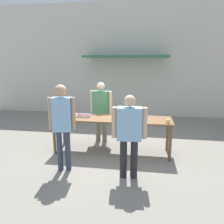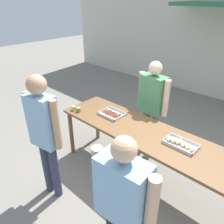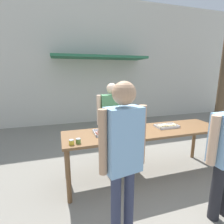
{
  "view_description": "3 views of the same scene",
  "coord_description": "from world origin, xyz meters",
  "px_view_note": "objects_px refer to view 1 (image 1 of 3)",
  "views": [
    {
      "loc": [
        0.79,
        -5.08,
        2.24
      ],
      "look_at": [
        0.0,
        0.0,
        1.03
      ],
      "focal_mm": 35.0,
      "sensor_mm": 36.0,
      "label": 1
    },
    {
      "loc": [
        1.34,
        -2.19,
        2.55
      ],
      "look_at": [
        -0.73,
        0.05,
        0.93
      ],
      "focal_mm": 35.0,
      "sensor_mm": 36.0,
      "label": 2
    },
    {
      "loc": [
        -1.44,
        -2.64,
        1.87
      ],
      "look_at": [
        -0.41,
        0.69,
        1.09
      ],
      "focal_mm": 28.0,
      "sensor_mm": 36.0,
      "label": 3
    }
  ],
  "objects_px": {
    "person_server_behind_table": "(101,107)",
    "condiment_jar_mustard": "(57,117)",
    "food_tray_buns": "(130,117)",
    "condiment_jar_ketchup": "(61,117)",
    "beer_cup": "(168,121)",
    "person_customer_with_cup": "(129,130)",
    "person_customer_holding_hotdog": "(62,120)",
    "food_tray_sausages": "(83,116)"
  },
  "relations": [
    {
      "from": "condiment_jar_mustard",
      "to": "person_customer_with_cup",
      "type": "bearing_deg",
      "value": -26.18
    },
    {
      "from": "condiment_jar_mustard",
      "to": "beer_cup",
      "type": "distance_m",
      "value": 2.61
    },
    {
      "from": "food_tray_buns",
      "to": "person_customer_with_cup",
      "type": "xyz_separation_m",
      "value": [
        0.06,
        -1.21,
        0.06
      ]
    },
    {
      "from": "person_server_behind_table",
      "to": "person_customer_holding_hotdog",
      "type": "height_order",
      "value": "person_customer_holding_hotdog"
    },
    {
      "from": "person_server_behind_table",
      "to": "person_customer_with_cup",
      "type": "distance_m",
      "value": 2.07
    },
    {
      "from": "food_tray_buns",
      "to": "condiment_jar_ketchup",
      "type": "relative_size",
      "value": 5.6
    },
    {
      "from": "food_tray_buns",
      "to": "beer_cup",
      "type": "bearing_deg",
      "value": -19.84
    },
    {
      "from": "food_tray_sausages",
      "to": "person_customer_with_cup",
      "type": "xyz_separation_m",
      "value": [
        1.24,
        -1.21,
        0.07
      ]
    },
    {
      "from": "condiment_jar_mustard",
      "to": "beer_cup",
      "type": "bearing_deg",
      "value": 0.13
    },
    {
      "from": "beer_cup",
      "to": "person_customer_holding_hotdog",
      "type": "relative_size",
      "value": 0.05
    },
    {
      "from": "condiment_jar_mustard",
      "to": "person_customer_holding_hotdog",
      "type": "xyz_separation_m",
      "value": [
        0.47,
        -0.82,
        0.18
      ]
    },
    {
      "from": "food_tray_buns",
      "to": "condiment_jar_mustard",
      "type": "relative_size",
      "value": 5.6
    },
    {
      "from": "condiment_jar_ketchup",
      "to": "food_tray_buns",
      "type": "bearing_deg",
      "value": 10.13
    },
    {
      "from": "food_tray_sausages",
      "to": "beer_cup",
      "type": "height_order",
      "value": "beer_cup"
    },
    {
      "from": "person_server_behind_table",
      "to": "person_customer_with_cup",
      "type": "xyz_separation_m",
      "value": [
        0.92,
        -1.85,
        -0.03
      ]
    },
    {
      "from": "person_server_behind_table",
      "to": "food_tray_buns",
      "type": "bearing_deg",
      "value": -29.95
    },
    {
      "from": "food_tray_buns",
      "to": "person_server_behind_table",
      "type": "distance_m",
      "value": 1.08
    },
    {
      "from": "person_server_behind_table",
      "to": "person_customer_with_cup",
      "type": "height_order",
      "value": "person_server_behind_table"
    },
    {
      "from": "condiment_jar_ketchup",
      "to": "beer_cup",
      "type": "xyz_separation_m",
      "value": [
        2.51,
        -0.01,
        0.01
      ]
    },
    {
      "from": "condiment_jar_mustard",
      "to": "condiment_jar_ketchup",
      "type": "distance_m",
      "value": 0.1
    },
    {
      "from": "person_server_behind_table",
      "to": "person_customer_holding_hotdog",
      "type": "bearing_deg",
      "value": -96.49
    },
    {
      "from": "food_tray_buns",
      "to": "condiment_jar_mustard",
      "type": "xyz_separation_m",
      "value": [
        -1.75,
        -0.31,
        0.01
      ]
    },
    {
      "from": "condiment_jar_ketchup",
      "to": "person_server_behind_table",
      "type": "xyz_separation_m",
      "value": [
        0.8,
        0.94,
        0.08
      ]
    },
    {
      "from": "condiment_jar_ketchup",
      "to": "person_customer_with_cup",
      "type": "relative_size",
      "value": 0.05
    },
    {
      "from": "food_tray_sausages",
      "to": "person_customer_holding_hotdog",
      "type": "distance_m",
      "value": 1.15
    },
    {
      "from": "food_tray_sausages",
      "to": "person_customer_holding_hotdog",
      "type": "bearing_deg",
      "value": -95.43
    },
    {
      "from": "food_tray_buns",
      "to": "beer_cup",
      "type": "height_order",
      "value": "beer_cup"
    },
    {
      "from": "beer_cup",
      "to": "person_customer_holding_hotdog",
      "type": "xyz_separation_m",
      "value": [
        -2.14,
        -0.82,
        0.17
      ]
    },
    {
      "from": "condiment_jar_mustard",
      "to": "condiment_jar_ketchup",
      "type": "xyz_separation_m",
      "value": [
        0.1,
        0.02,
        0.0
      ]
    },
    {
      "from": "condiment_jar_ketchup",
      "to": "person_server_behind_table",
      "type": "height_order",
      "value": "person_server_behind_table"
    },
    {
      "from": "food_tray_buns",
      "to": "person_server_behind_table",
      "type": "height_order",
      "value": "person_server_behind_table"
    },
    {
      "from": "food_tray_sausages",
      "to": "person_customer_with_cup",
      "type": "height_order",
      "value": "person_customer_with_cup"
    },
    {
      "from": "condiment_jar_ketchup",
      "to": "person_customer_holding_hotdog",
      "type": "bearing_deg",
      "value": -66.15
    },
    {
      "from": "person_server_behind_table",
      "to": "condiment_jar_mustard",
      "type": "bearing_deg",
      "value": -125.93
    },
    {
      "from": "person_customer_with_cup",
      "to": "condiment_jar_mustard",
      "type": "bearing_deg",
      "value": -30.07
    },
    {
      "from": "person_server_behind_table",
      "to": "person_customer_with_cup",
      "type": "bearing_deg",
      "value": -56.54
    },
    {
      "from": "beer_cup",
      "to": "food_tray_buns",
      "type": "bearing_deg",
      "value": 160.16
    },
    {
      "from": "beer_cup",
      "to": "person_customer_with_cup",
      "type": "bearing_deg",
      "value": -131.37
    },
    {
      "from": "condiment_jar_ketchup",
      "to": "person_server_behind_table",
      "type": "bearing_deg",
      "value": 49.79
    },
    {
      "from": "condiment_jar_mustard",
      "to": "condiment_jar_ketchup",
      "type": "height_order",
      "value": "same"
    },
    {
      "from": "food_tray_buns",
      "to": "person_customer_with_cup",
      "type": "bearing_deg",
      "value": -87.02
    },
    {
      "from": "person_customer_holding_hotdog",
      "to": "person_customer_with_cup",
      "type": "height_order",
      "value": "person_customer_holding_hotdog"
    }
  ]
}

